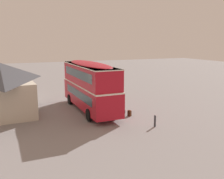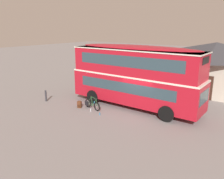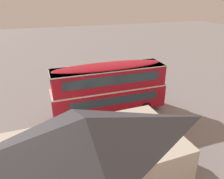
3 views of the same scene
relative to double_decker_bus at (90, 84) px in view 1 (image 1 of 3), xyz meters
name	(u,v)px [view 1 (image 1 of 3)]	position (x,y,z in m)	size (l,w,h in m)	color
ground_plane	(93,108)	(0.92, -0.61, -2.64)	(120.00, 120.00, 0.00)	gray
double_decker_bus	(90,84)	(0.00, 0.00, 0.00)	(10.42, 2.76, 4.79)	black
touring_bicycle	(121,110)	(-2.35, -2.34, -2.27)	(1.75, 0.50, 1.02)	black
backpack_on_ground	(129,113)	(-3.27, -2.73, -2.35)	(0.37, 0.36, 0.57)	#592D19
water_bottle_clear_plastic	(124,111)	(-2.04, -2.77, -2.52)	(0.07, 0.07, 0.26)	silver
water_bottle_blue_sports	(121,109)	(-1.01, -2.96, -2.54)	(0.07, 0.07, 0.22)	#338CBF
pub_building	(1,86)	(3.72, 7.96, -0.22)	(11.04, 6.15, 4.73)	beige
kerb_bollard	(155,121)	(-6.69, -3.26, -2.15)	(0.16, 0.16, 0.97)	#333338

